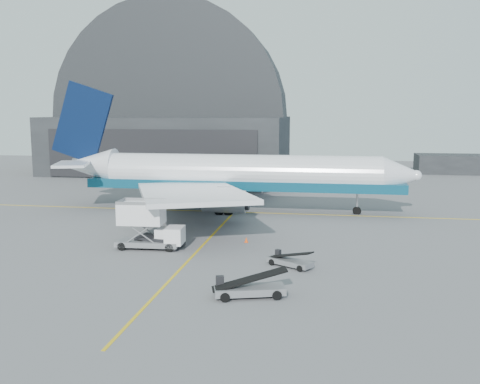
% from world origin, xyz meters
% --- Properties ---
extents(ground, '(200.00, 200.00, 0.00)m').
position_xyz_m(ground, '(0.00, 0.00, 0.00)').
color(ground, '#565659').
rests_on(ground, ground).
extents(taxi_lines, '(80.00, 42.12, 0.02)m').
position_xyz_m(taxi_lines, '(0.00, 12.67, 0.01)').
color(taxi_lines, gold).
rests_on(taxi_lines, ground).
extents(hangar, '(50.00, 28.30, 28.00)m').
position_xyz_m(hangar, '(-22.00, 64.95, 9.54)').
color(hangar, black).
rests_on(hangar, ground).
extents(distant_bldg_a, '(14.00, 8.00, 4.00)m').
position_xyz_m(distant_bldg_a, '(38.00, 72.00, 0.00)').
color(distant_bldg_a, black).
rests_on(distant_bldg_a, ground).
extents(airliner, '(49.75, 48.24, 17.46)m').
position_xyz_m(airliner, '(-1.03, 21.06, 4.89)').
color(airliner, white).
rests_on(airliner, ground).
extents(catering_truck, '(6.60, 2.78, 4.46)m').
position_xyz_m(catering_truck, '(-4.98, -0.01, 2.26)').
color(catering_truck, slate).
rests_on(catering_truck, ground).
extents(pushback_tug, '(4.68, 3.14, 2.02)m').
position_xyz_m(pushback_tug, '(-3.80, 0.49, 0.76)').
color(pushback_tug, black).
rests_on(pushback_tug, ground).
extents(belt_loader_a, '(5.49, 3.07, 2.05)m').
position_xyz_m(belt_loader_a, '(6.69, -12.02, 0.63)').
color(belt_loader_a, slate).
rests_on(belt_loader_a, ground).
extents(belt_loader_b, '(4.14, 3.24, 1.63)m').
position_xyz_m(belt_loader_b, '(9.04, -3.95, 0.50)').
color(belt_loader_b, slate).
rests_on(belt_loader_b, ground).
extents(traffic_cone, '(0.37, 0.37, 0.53)m').
position_xyz_m(traffic_cone, '(4.07, 3.93, 0.25)').
color(traffic_cone, '#EF4607').
rests_on(traffic_cone, ground).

